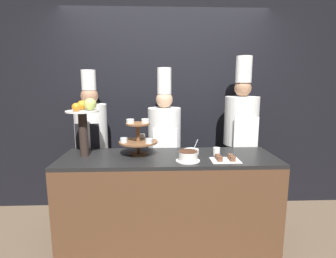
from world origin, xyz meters
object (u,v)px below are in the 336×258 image
tiered_stand (138,138)px  cake_square_tray (225,159)px  fruit_pedestal (84,118)px  chef_center_left (164,142)px  serving_bowl_far (191,151)px  cup_white (216,151)px  cake_round (188,156)px  chef_center_right (241,134)px  chef_left (92,141)px

tiered_stand → cake_square_tray: 0.85m
fruit_pedestal → cake_square_tray: 1.38m
tiered_stand → chef_center_left: 0.55m
fruit_pedestal → serving_bowl_far: size_ratio=3.75×
cup_white → serving_bowl_far: serving_bowl_far is taller
cake_round → chef_center_right: bearing=44.4°
cake_square_tray → chef_center_right: 0.78m
cup_white → chef_left: 1.42m
serving_bowl_far → chef_center_left: 0.51m
cup_white → fruit_pedestal: bearing=178.9°
fruit_pedestal → chef_center_left: chef_center_left is taller
tiered_stand → fruit_pedestal: fruit_pedestal is taller
chef_center_right → chef_center_left: bearing=-180.0°
fruit_pedestal → chef_center_left: (0.78, 0.46, -0.35)m
cake_round → tiered_stand: bearing=153.9°
tiered_stand → cup_white: (0.77, -0.03, -0.14)m
tiered_stand → cup_white: size_ratio=5.19×
tiered_stand → chef_center_right: size_ratio=0.20×
tiered_stand → chef_left: 0.74m
tiered_stand → fruit_pedestal: size_ratio=0.68×
serving_bowl_far → cup_white: bearing=-11.7°
cake_square_tray → chef_center_left: size_ratio=0.15×
chef_left → chef_center_right: bearing=-0.0°
fruit_pedestal → chef_center_right: bearing=15.5°
chef_left → serving_bowl_far: bearing=-21.8°
tiered_stand → cake_round: bearing=-26.1°
serving_bowl_far → tiered_stand: bearing=-178.2°
tiered_stand → fruit_pedestal: 0.55m
fruit_pedestal → cup_white: fruit_pedestal is taller
fruit_pedestal → chef_left: chef_left is taller
cake_square_tray → chef_center_right: size_ratio=0.14×
chef_center_left → fruit_pedestal: bearing=-149.2°
chef_center_left → chef_center_right: chef_center_right is taller
cake_round → chef_center_right: 0.98m
chef_center_left → chef_center_right: size_ratio=0.93×
cake_round → serving_bowl_far: 0.25m
fruit_pedestal → cup_white: bearing=-1.1°
chef_center_left → cake_round: bearing=-74.0°
serving_bowl_far → cake_square_tray: bearing=-41.2°
chef_center_right → chef_left: bearing=180.0°
chef_center_left → cup_white: bearing=-44.3°
chef_center_right → cake_round: bearing=-135.6°
cup_white → serving_bowl_far: (-0.24, 0.05, -0.01)m
tiered_stand → chef_center_right: bearing=21.4°
cup_white → cake_square_tray: 0.20m
tiered_stand → chef_center_right: 1.25m
cup_white → serving_bowl_far: 0.25m
cake_round → cup_white: 0.36m
fruit_pedestal → chef_center_right: (1.67, 0.46, -0.26)m
serving_bowl_far → chef_center_right: 0.78m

